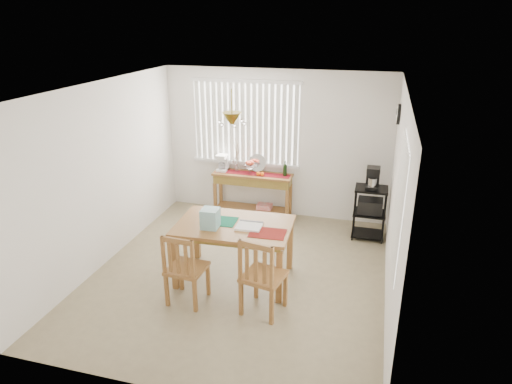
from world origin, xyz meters
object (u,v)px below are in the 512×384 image
(wire_cart, at_px, (370,208))
(cart_items, at_px, (373,178))
(sideboard, at_px, (253,184))
(chair_left, at_px, (185,269))
(dining_table, at_px, (234,231))
(chair_right, at_px, (262,277))

(wire_cart, height_order, cart_items, cart_items)
(sideboard, bearing_deg, chair_left, -91.61)
(wire_cart, relative_size, dining_table, 0.55)
(sideboard, bearing_deg, dining_table, -81.12)
(chair_left, bearing_deg, chair_right, 2.39)
(cart_items, bearing_deg, wire_cart, -90.00)
(dining_table, height_order, chair_left, chair_left)
(sideboard, bearing_deg, cart_items, -9.92)
(sideboard, relative_size, dining_table, 0.90)
(wire_cart, relative_size, chair_right, 0.84)
(chair_right, bearing_deg, cart_items, 64.57)
(wire_cart, relative_size, chair_left, 0.88)
(chair_left, distance_m, chair_right, 0.98)
(wire_cart, bearing_deg, cart_items, 90.00)
(chair_left, bearing_deg, dining_table, 59.93)
(wire_cart, bearing_deg, chair_left, -130.81)
(sideboard, height_order, chair_right, chair_right)
(wire_cart, xyz_separation_m, chair_left, (-2.14, -2.48, -0.04))
(sideboard, distance_m, dining_table, 2.16)
(sideboard, xyz_separation_m, dining_table, (0.33, -2.13, 0.13))
(dining_table, xyz_separation_m, chair_right, (0.56, -0.67, -0.22))
(sideboard, relative_size, wire_cart, 1.63)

